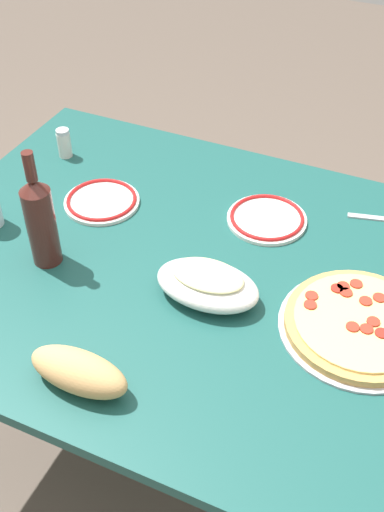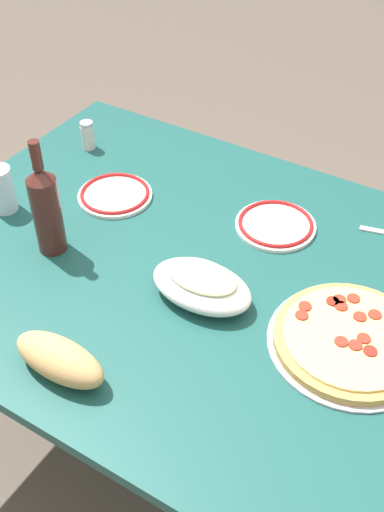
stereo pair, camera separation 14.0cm
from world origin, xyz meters
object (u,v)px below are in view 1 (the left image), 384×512
(spice_shaker, at_px, (64,143))
(dining_table, at_px, (192,296))
(pepperoni_pizza, at_px, (360,324))
(side_plate_far, at_px, (102,201))
(bread_loaf, at_px, (79,372))
(side_plate_near, at_px, (267,218))
(wine_bottle, at_px, (40,220))
(baked_pasta_dish, at_px, (208,283))

(spice_shaker, bearing_deg, dining_table, 152.14)
(pepperoni_pizza, height_order, side_plate_far, pepperoni_pizza)
(side_plate_far, height_order, spice_shaker, spice_shaker)
(bread_loaf, bearing_deg, side_plate_far, -63.53)
(pepperoni_pizza, height_order, bread_loaf, bread_loaf)
(side_plate_near, bearing_deg, wine_bottle, 39.81)
(dining_table, bearing_deg, side_plate_far, -21.26)
(pepperoni_pizza, relative_size, spice_shaker, 3.98)
(baked_pasta_dish, distance_m, wine_bottle, 0.41)
(pepperoni_pizza, xyz_separation_m, side_plate_far, (0.73, -0.16, -0.01))
(dining_table, height_order, wine_bottle, wine_bottle)
(pepperoni_pizza, distance_m, bread_loaf, 0.60)
(dining_table, height_order, side_plate_near, side_plate_near)
(side_plate_near, distance_m, spice_shaker, 0.65)
(pepperoni_pizza, distance_m, spice_shaker, 1.00)
(pepperoni_pizza, relative_size, bread_loaf, 1.64)
(side_plate_far, bearing_deg, bread_loaf, 116.47)
(baked_pasta_dish, distance_m, side_plate_far, 0.45)
(wine_bottle, height_order, spice_shaker, wine_bottle)
(baked_pasta_dish, distance_m, spice_shaker, 0.71)
(dining_table, relative_size, spice_shaker, 16.16)
(baked_pasta_dish, bearing_deg, pepperoni_pizza, -172.60)
(wine_bottle, xyz_separation_m, spice_shaker, (0.21, -0.41, -0.08))
(pepperoni_pizza, height_order, spice_shaker, spice_shaker)
(dining_table, xyz_separation_m, side_plate_near, (-0.11, -0.24, 0.11))
(dining_table, relative_size, side_plate_near, 6.80)
(side_plate_far, bearing_deg, baked_pasta_dish, 152.62)
(dining_table, relative_size, bread_loaf, 6.65)
(baked_pasta_dish, height_order, spice_shaker, spice_shaker)
(dining_table, relative_size, baked_pasta_dish, 5.86)
(dining_table, distance_m, side_plate_near, 0.28)
(side_plate_near, bearing_deg, pepperoni_pizza, 138.19)
(bread_loaf, bearing_deg, pepperoni_pizza, -141.40)
(dining_table, height_order, baked_pasta_dish, baked_pasta_dish)
(dining_table, xyz_separation_m, bread_loaf, (0.06, 0.41, 0.14))
(pepperoni_pizza, xyz_separation_m, bread_loaf, (0.47, 0.37, 0.03))
(dining_table, bearing_deg, pepperoni_pizza, 174.95)
(pepperoni_pizza, bearing_deg, side_plate_near, -41.81)
(wine_bottle, height_order, side_plate_far, wine_bottle)
(pepperoni_pizza, relative_size, wine_bottle, 1.14)
(side_plate_far, height_order, bread_loaf, bread_loaf)
(side_plate_near, bearing_deg, bread_loaf, 75.86)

